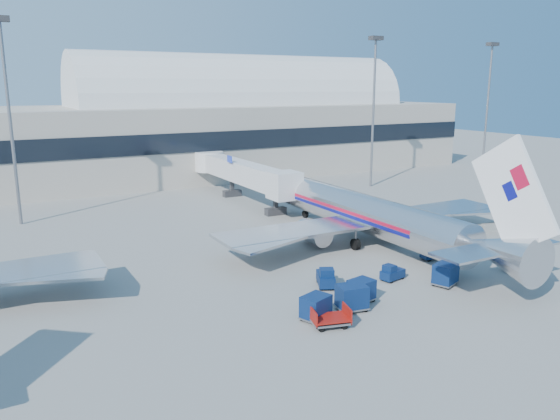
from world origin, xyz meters
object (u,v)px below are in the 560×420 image
barrier_far (492,227)px  tug_lead (392,273)px  mast_west (7,92)px  cart_solo_far (517,260)px  cart_open_red (330,320)px  barrier_mid (470,231)px  cart_train_a (361,290)px  tug_right (433,252)px  barrier_near (448,235)px  mast_far_east (489,89)px  tug_left (326,278)px  cart_solo_near (445,274)px  cart_train_b (352,297)px  jetbridge_near (238,171)px  ramp_worker (514,265)px  cart_train_c (316,307)px  airliner_main (371,215)px  mast_east (374,90)px

barrier_far → tug_lead: 20.80m
mast_west → tug_lead: mast_west is taller
cart_solo_far → cart_open_red: cart_solo_far is taller
barrier_mid → cart_train_a: 23.24m
tug_right → barrier_far: bearing=29.0°
barrier_near → mast_far_east: bearing=37.1°
cart_open_red → cart_solo_far: bearing=18.9°
mast_west → barrier_near: (38.00, -28.00, -14.34)m
mast_far_east → cart_solo_far: size_ratio=8.51×
tug_left → cart_solo_near: (8.41, -4.32, 0.20)m
cart_train_b → cart_open_red: size_ratio=0.82×
jetbridge_near → ramp_worker: 40.05m
mast_far_east → cart_train_c: size_ratio=9.62×
barrier_mid → mast_far_east: bearing=39.7°
mast_far_east → cart_open_red: mast_far_east is taller
airliner_main → tug_right: (1.75, -6.78, -2.27)m
airliner_main → tug_left: size_ratio=13.49×
barrier_near → cart_train_c: (-22.64, -10.27, 0.47)m
cart_train_c → ramp_worker: size_ratio=1.47×
tug_right → jetbridge_near: bearing=107.8°
jetbridge_near → barrier_far: 33.63m
mast_east → mast_far_east: bearing=0.0°
airliner_main → mast_east: size_ratio=1.65×
mast_east → tug_right: size_ratio=9.54×
mast_east → mast_far_east: (25.00, 0.00, 0.00)m
airliner_main → cart_solo_near: airliner_main is taller
cart_train_a → jetbridge_near: bearing=67.3°
mast_west → cart_train_c: (15.36, -38.27, -13.87)m
barrier_near → barrier_mid: 3.30m
barrier_mid → cart_open_red: barrier_mid is taller
tug_left → tug_right: bearing=-59.2°
tug_lead → mast_east: bearing=42.6°
airliner_main → mast_west: size_ratio=1.65×
jetbridge_near → ramp_worker: bearing=-79.5°
barrier_far → barrier_near: bearing=180.0°
cart_train_c → barrier_far: bearing=-0.8°
mast_far_east → mast_west: bearing=180.0°
barrier_far → tug_right: (-12.85, -4.27, 0.21)m
cart_train_a → cart_solo_far: (15.66, -0.93, 0.12)m
cart_train_a → cart_open_red: bearing=-162.1°
cart_train_c → mast_east: bearing=27.7°
barrier_near → tug_lead: size_ratio=1.34×
barrier_near → barrier_far: same height
cart_open_red → tug_left: bearing=73.5°
cart_train_b → cart_solo_far: cart_solo_far is taller
cart_solo_near → tug_left: bearing=132.1°
tug_left → cart_solo_near: size_ratio=1.15×
airliner_main → barrier_mid: 11.84m
airliner_main → barrier_near: size_ratio=12.42×
airliner_main → barrier_far: (14.60, -2.51, -2.48)m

